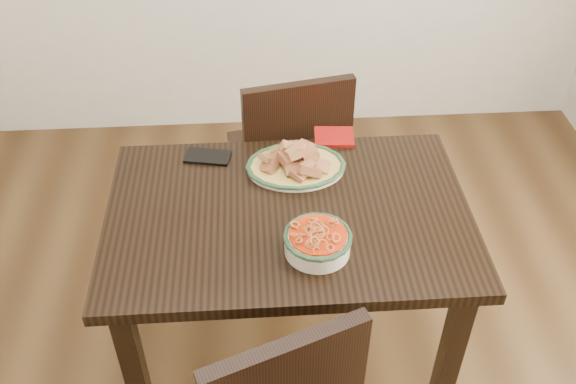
{
  "coord_description": "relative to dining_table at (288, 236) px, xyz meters",
  "views": [
    {
      "loc": [
        -0.06,
        -1.32,
        2.06
      ],
      "look_at": [
        0.03,
        0.16,
        0.81
      ],
      "focal_mm": 40.0,
      "sensor_mm": 36.0,
      "label": 1
    }
  ],
  "objects": [
    {
      "name": "smartphone",
      "position": [
        -0.25,
        0.29,
        0.11
      ],
      "size": [
        0.16,
        0.11,
        0.01
      ],
      "primitive_type": "cube",
      "rotation": [
        0.0,
        0.0,
        -0.2
      ],
      "color": "black",
      "rests_on": "dining_table"
    },
    {
      "name": "napkin",
      "position": [
        0.19,
        0.37,
        0.11
      ],
      "size": [
        0.15,
        0.12,
        0.01
      ],
      "primitive_type": "cube",
      "rotation": [
        0.0,
        0.0,
        -0.07
      ],
      "color": "maroon",
      "rests_on": "dining_table"
    },
    {
      "name": "dining_table",
      "position": [
        0.0,
        0.0,
        0.0
      ],
      "size": [
        1.12,
        0.75,
        0.75
      ],
      "color": "black",
      "rests_on": "ground"
    },
    {
      "name": "fish_plate",
      "position": [
        0.04,
        0.21,
        0.15
      ],
      "size": [
        0.32,
        0.25,
        0.11
      ],
      "color": "beige",
      "rests_on": "dining_table"
    },
    {
      "name": "chair_far",
      "position": [
        0.05,
        0.62,
        -0.14
      ],
      "size": [
        0.49,
        0.49,
        0.89
      ],
      "rotation": [
        0.0,
        0.0,
        3.34
      ],
      "color": "black",
      "rests_on": "ground"
    },
    {
      "name": "noodle_bowl",
      "position": [
        0.07,
        -0.17,
        0.15
      ],
      "size": [
        0.2,
        0.2,
        0.08
      ],
      "color": "beige",
      "rests_on": "dining_table"
    }
  ]
}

